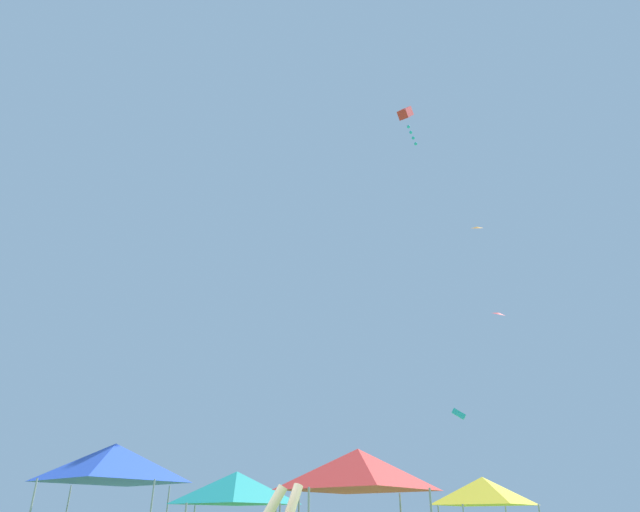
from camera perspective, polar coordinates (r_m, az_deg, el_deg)
The scene contains 8 objects.
canopy_tent_teal at distance 16.80m, azimuth -8.86°, elevation -23.03°, with size 2.68×2.68×2.87m.
canopy_tent_red at distance 14.36m, azimuth 4.07°, elevation -21.56°, with size 3.01×3.01×3.22m.
canopy_tent_blue at distance 19.21m, azimuth -21.01°, elevation -19.70°, with size 3.55×3.55×3.80m.
canopy_tent_yellow at distance 20.59m, azimuth 16.90°, elevation -22.65°, with size 2.75×2.75×2.94m.
kite_red_delta at distance 33.76m, azimuth 18.32°, elevation -5.78°, with size 1.05×1.03×0.45m.
kite_cyan_box at distance 27.70m, azimuth 14.45°, elevation -15.84°, with size 0.70×0.48×0.55m.
kite_orange_delta at distance 32.73m, azimuth 16.24°, elevation 2.92°, with size 0.79×0.75×0.42m.
kite_red_box at distance 32.11m, azimuth 9.04°, elevation 14.55°, with size 1.23×1.35×3.07m.
Camera 1 is at (0.15, -6.25, 1.59)m, focal length 30.30 mm.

